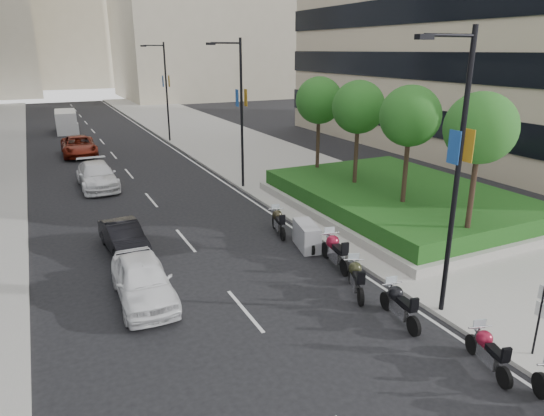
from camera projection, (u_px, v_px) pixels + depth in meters
ground at (350, 365)px, 13.46m from camera, size 160.00×160.00×0.00m
sidewalk_right at (240, 148)px, 42.82m from camera, size 10.00×100.00×0.15m
lane_edge at (181, 154)px, 40.64m from camera, size 0.12×100.00×0.01m
lane_centre at (117, 160)px, 38.47m from camera, size 0.12×100.00×0.01m
building_cream_centre at (60, 1)px, 110.93m from camera, size 30.00×24.00×38.00m
planter at (398, 206)px, 26.06m from camera, size 10.00×14.00×0.40m
hedge at (399, 195)px, 25.87m from camera, size 9.40×13.40×0.80m
tree_0 at (480, 129)px, 18.73m from camera, size 2.80×2.80×6.30m
tree_1 at (410, 116)px, 22.15m from camera, size 2.80×2.80×6.30m
tree_2 at (358, 108)px, 25.57m from camera, size 2.80×2.80×6.30m
tree_3 at (319, 101)px, 28.98m from camera, size 2.80×2.80×6.30m
lamp_post_0 at (455, 165)px, 14.46m from camera, size 2.34×0.45×9.00m
lamp_post_1 at (239, 107)px, 28.99m from camera, size 2.34×0.45×9.00m
lamp_post_2 at (165, 87)px, 44.37m from camera, size 2.34×0.45×9.00m
parking_sign at (540, 313)px, 13.30m from camera, size 0.06×0.32×2.50m
motorcycle_1 at (488, 351)px, 13.13m from camera, size 0.83×2.03×1.04m
motorcycle_2 at (399, 304)px, 15.44m from camera, size 0.75×2.25×1.12m
motorcycle_3 at (356, 278)px, 17.23m from camera, size 1.07×2.09×1.11m
motorcycle_4 at (335, 251)px, 19.39m from camera, size 0.83×2.48×1.24m
motorcycle_5 at (307, 236)px, 21.19m from camera, size 1.15×2.00×1.14m
motorcycle_6 at (278, 222)px, 22.84m from camera, size 0.80×2.20×1.11m
car_a at (143, 280)px, 16.70m from camera, size 1.96×4.59×1.55m
car_b at (124, 237)px, 20.84m from camera, size 1.68×4.04×1.30m
car_c at (97, 176)px, 30.54m from camera, size 2.25×5.39×1.56m
car_d at (79, 146)px, 39.91m from camera, size 2.71×5.72×1.58m
delivery_van at (66, 123)px, 50.99m from camera, size 2.27×5.39×2.22m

